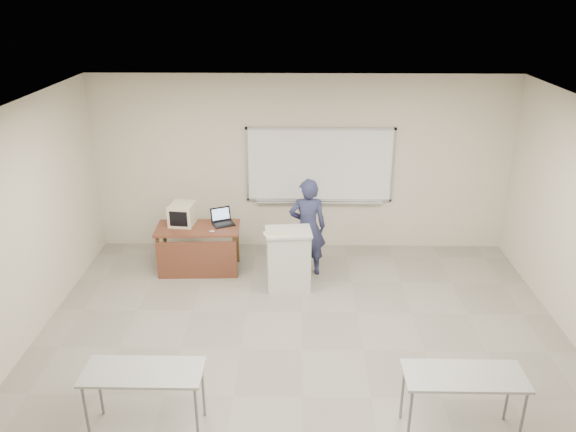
{
  "coord_description": "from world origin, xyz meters",
  "views": [
    {
      "loc": [
        -0.06,
        -5.05,
        4.3
      ],
      "look_at": [
        -0.2,
        2.2,
        1.3
      ],
      "focal_mm": 35.0,
      "sensor_mm": 36.0,
      "label": 1
    }
  ],
  "objects_px": {
    "whiteboard": "(320,166)",
    "keyboard": "(278,233)",
    "laptop": "(224,220)",
    "mouse": "(212,231)",
    "podium": "(288,259)",
    "presenter": "(308,227)",
    "crt_monitor": "(183,214)",
    "instructor_desk": "(197,243)"
  },
  "relations": [
    {
      "from": "whiteboard",
      "to": "keyboard",
      "type": "xyz_separation_m",
      "value": [
        -0.65,
        -1.59,
        -0.53
      ]
    },
    {
      "from": "laptop",
      "to": "keyboard",
      "type": "bearing_deg",
      "value": -67.33
    },
    {
      "from": "laptop",
      "to": "mouse",
      "type": "bearing_deg",
      "value": -137.15
    },
    {
      "from": "mouse",
      "to": "keyboard",
      "type": "distance_m",
      "value": 1.15
    },
    {
      "from": "podium",
      "to": "mouse",
      "type": "relative_size",
      "value": 10.83
    },
    {
      "from": "whiteboard",
      "to": "keyboard",
      "type": "distance_m",
      "value": 1.8
    },
    {
      "from": "instructor_desk",
      "to": "mouse",
      "type": "distance_m",
      "value": 0.36
    },
    {
      "from": "instructor_desk",
      "to": "podium",
      "type": "height_order",
      "value": "podium"
    },
    {
      "from": "mouse",
      "to": "keyboard",
      "type": "relative_size",
      "value": 0.21
    },
    {
      "from": "podium",
      "to": "keyboard",
      "type": "xyz_separation_m",
      "value": [
        -0.15,
        -0.12,
        0.48
      ]
    },
    {
      "from": "instructor_desk",
      "to": "crt_monitor",
      "type": "bearing_deg",
      "value": 134.4
    },
    {
      "from": "mouse",
      "to": "presenter",
      "type": "bearing_deg",
      "value": 7.39
    },
    {
      "from": "presenter",
      "to": "keyboard",
      "type": "bearing_deg",
      "value": 49.59
    },
    {
      "from": "crt_monitor",
      "to": "laptop",
      "type": "xyz_separation_m",
      "value": [
        0.65,
        0.03,
        -0.11
      ]
    },
    {
      "from": "podium",
      "to": "crt_monitor",
      "type": "distance_m",
      "value": 1.88
    },
    {
      "from": "presenter",
      "to": "instructor_desk",
      "type": "bearing_deg",
      "value": -2.33
    },
    {
      "from": "podium",
      "to": "presenter",
      "type": "height_order",
      "value": "presenter"
    },
    {
      "from": "whiteboard",
      "to": "podium",
      "type": "height_order",
      "value": "whiteboard"
    },
    {
      "from": "mouse",
      "to": "whiteboard",
      "type": "bearing_deg",
      "value": 36.49
    },
    {
      "from": "instructor_desk",
      "to": "crt_monitor",
      "type": "relative_size",
      "value": 3.1
    },
    {
      "from": "whiteboard",
      "to": "mouse",
      "type": "height_order",
      "value": "whiteboard"
    },
    {
      "from": "mouse",
      "to": "keyboard",
      "type": "height_order",
      "value": "keyboard"
    },
    {
      "from": "whiteboard",
      "to": "podium",
      "type": "relative_size",
      "value": 2.64
    },
    {
      "from": "whiteboard",
      "to": "mouse",
      "type": "relative_size",
      "value": 28.55
    },
    {
      "from": "instructor_desk",
      "to": "podium",
      "type": "relative_size",
      "value": 1.39
    },
    {
      "from": "whiteboard",
      "to": "keyboard",
      "type": "relative_size",
      "value": 5.91
    },
    {
      "from": "instructor_desk",
      "to": "podium",
      "type": "distance_m",
      "value": 1.51
    },
    {
      "from": "instructor_desk",
      "to": "crt_monitor",
      "type": "height_order",
      "value": "crt_monitor"
    },
    {
      "from": "podium",
      "to": "keyboard",
      "type": "height_order",
      "value": "keyboard"
    },
    {
      "from": "laptop",
      "to": "presenter",
      "type": "distance_m",
      "value": 1.36
    },
    {
      "from": "crt_monitor",
      "to": "podium",
      "type": "bearing_deg",
      "value": -14.62
    },
    {
      "from": "instructor_desk",
      "to": "presenter",
      "type": "distance_m",
      "value": 1.76
    },
    {
      "from": "mouse",
      "to": "presenter",
      "type": "distance_m",
      "value": 1.49
    },
    {
      "from": "mouse",
      "to": "instructor_desk",
      "type": "bearing_deg",
      "value": 163.35
    },
    {
      "from": "laptop",
      "to": "mouse",
      "type": "xyz_separation_m",
      "value": [
        -0.15,
        -0.36,
        -0.04
      ]
    },
    {
      "from": "whiteboard",
      "to": "instructor_desk",
      "type": "xyz_separation_m",
      "value": [
        -1.95,
        -1.04,
        -0.96
      ]
    },
    {
      "from": "whiteboard",
      "to": "crt_monitor",
      "type": "distance_m",
      "value": 2.4
    },
    {
      "from": "podium",
      "to": "presenter",
      "type": "xyz_separation_m",
      "value": [
        0.29,
        0.46,
        0.32
      ]
    },
    {
      "from": "whiteboard",
      "to": "presenter",
      "type": "relative_size",
      "value": 1.56
    },
    {
      "from": "instructor_desk",
      "to": "mouse",
      "type": "bearing_deg",
      "value": -21.86
    },
    {
      "from": "laptop",
      "to": "keyboard",
      "type": "relative_size",
      "value": 0.78
    },
    {
      "from": "laptop",
      "to": "mouse",
      "type": "height_order",
      "value": "laptop"
    }
  ]
}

